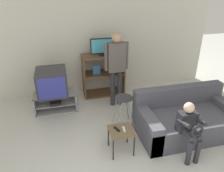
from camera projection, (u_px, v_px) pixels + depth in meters
wall_back at (88, 42)px, 5.35m from camera, size 6.40×0.06×2.60m
tv_stand at (56, 101)px, 4.90m from camera, size 0.91×0.45×0.42m
television_main at (52, 82)px, 4.68m from camera, size 0.63×0.67×0.55m
media_shelf at (103, 74)px, 5.47m from camera, size 1.02×0.50×1.04m
television_flat at (103, 47)px, 5.16m from camera, size 0.61×0.20×0.41m
folding_stool at (124, 103)px, 4.21m from camera, size 0.39×0.41×0.66m
snack_table at (121, 133)px, 3.63m from camera, size 0.40×0.40×0.43m
remote_control_black at (117, 129)px, 3.61m from camera, size 0.08×0.15×0.02m
remote_control_white at (124, 129)px, 3.61m from camera, size 0.05×0.15×0.02m
couch at (185, 119)px, 4.15m from camera, size 1.84×0.98×0.81m
person_standing_adult at (116, 63)px, 4.76m from camera, size 0.53×0.21×1.69m
person_seated_child at (189, 126)px, 3.46m from camera, size 0.33×0.43×0.95m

